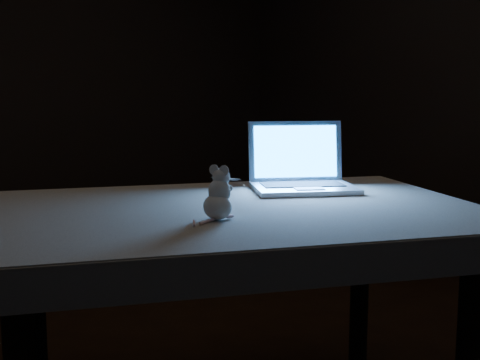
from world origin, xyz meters
TOP-DOWN VIEW (x-y plane):
  - table at (-0.13, -0.16)m, footprint 1.60×1.35m
  - tablecloth at (-0.13, -0.19)m, footprint 1.76×1.63m
  - laptop at (0.24, -0.08)m, footprint 0.44×0.43m
  - plush_mouse at (-0.27, -0.28)m, footprint 0.15×0.15m

SIDE VIEW (x-z plane):
  - table at x=-0.13m, z-range 0.00..0.73m
  - tablecloth at x=-0.13m, z-range 0.64..0.74m
  - plush_mouse at x=-0.27m, z-range 0.74..0.88m
  - laptop at x=0.24m, z-range 0.74..0.97m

